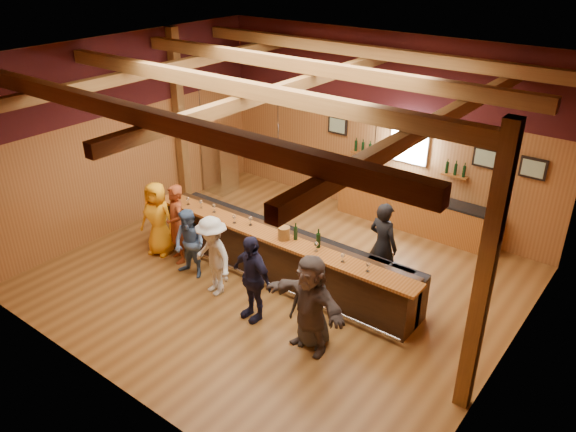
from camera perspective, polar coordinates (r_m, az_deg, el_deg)
The scene contains 27 objects.
room at distance 10.40m, azimuth -0.82°, elevation 8.73°, with size 9.04×9.00×4.52m.
bar_counter at distance 11.57m, azimuth -0.39°, elevation -3.96°, with size 6.30×1.07×1.11m.
back_bar_cabinet at distance 13.79m, azimuth 12.69°, elevation 0.47°, with size 4.00×0.52×0.95m.
window at distance 13.54m, azimuth 12.25°, elevation 7.25°, with size 0.95×0.09×0.95m.
framed_pictures at distance 13.20m, azimuth 15.63°, elevation 6.58°, with size 5.35×0.05×0.45m.
wine_shelves at distance 13.63m, azimuth 11.95°, elevation 5.48°, with size 3.00×0.18×0.30m.
pendant_lights at distance 10.52m, azimuth -1.00°, elevation 6.03°, with size 4.24×0.24×1.37m.
stainless_fridge at distance 15.53m, azimuth -6.91°, elevation 5.68°, with size 0.70×0.70×1.80m, color silver.
customer_orange at distance 12.62m, azimuth -13.10°, elevation -0.27°, with size 0.83×0.54×1.69m, color #F9A517.
customer_redvest at distance 12.22m, azimuth -11.26°, elevation -0.81°, with size 0.64×0.42×1.77m, color maroon.
customer_denim at distance 11.67m, azimuth -9.95°, elevation -2.82°, with size 0.73×0.57×1.50m, color #496593.
customer_white at distance 11.01m, azimuth -7.66°, elevation -4.07°, with size 1.08×0.62×1.67m, color silver.
customer_navy at distance 10.24m, azimuth -3.69°, elevation -6.29°, with size 1.00×0.42×1.71m, color #1B1B36.
customer_brown at distance 9.47m, azimuth 2.23°, elevation -8.91°, with size 1.69×0.54×1.82m, color #504440.
customer_dark at distance 9.63m, azimuth 2.56°, elevation -9.00°, with size 0.79×0.51×1.61m, color #2B2B2E.
bartender at distance 11.27m, azimuth 9.60°, elevation -2.94°, with size 0.67×0.44×1.83m, color black.
ice_bucket at distance 10.87m, azimuth -0.42°, elevation -1.76°, with size 0.24×0.24×0.26m, color brown.
bottle_a at distance 10.86m, azimuth 0.77°, elevation -1.74°, with size 0.08×0.08×0.36m.
bottle_b at distance 10.60m, azimuth 3.10°, elevation -2.47°, with size 0.08×0.08×0.39m.
glass_a at distance 12.47m, azimuth -10.15°, elevation 1.72°, with size 0.08×0.08×0.18m.
glass_b at distance 12.27m, azimuth -8.84°, elevation 1.40°, with size 0.08×0.08×0.19m.
glass_c at distance 12.03m, azimuth -7.55°, elevation 0.99°, with size 0.09×0.09×0.19m.
glass_d at distance 11.53m, azimuth -5.49°, elevation -0.11°, with size 0.08×0.08×0.19m.
glass_e at distance 11.41m, azimuth -3.85°, elevation -0.29°, with size 0.09×0.09×0.20m.
glass_f at distance 10.47m, azimuth 2.89°, elevation -2.91°, with size 0.09×0.09×0.20m.
glass_g at distance 10.19m, azimuth 5.59°, elevation -4.06°, with size 0.08×0.08×0.17m.
glass_h at distance 9.95m, azimuth 8.13°, elevation -4.95°, with size 0.08×0.08×0.19m.
Camera 1 is at (6.12, -7.71, 6.42)m, focal length 35.00 mm.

